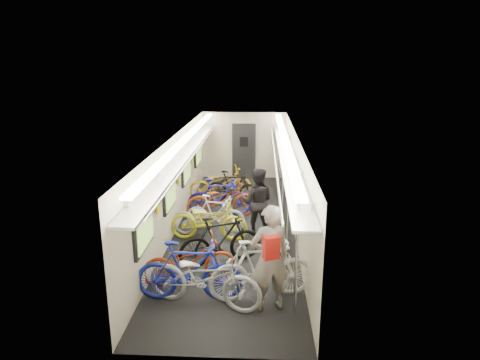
# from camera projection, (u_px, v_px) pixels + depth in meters

# --- Properties ---
(train_car_shell) EXTENTS (10.00, 10.00, 10.00)m
(train_car_shell) POSITION_uv_depth(u_px,v_px,m) (223.00, 159.00, 11.28)
(train_car_shell) COLOR black
(train_car_shell) RESTS_ON ground
(bicycle_0) EXTENTS (2.21, 1.22, 1.10)m
(bicycle_0) POSITION_uv_depth(u_px,v_px,m) (204.00, 277.00, 7.39)
(bicycle_0) COLOR #B6B5BA
(bicycle_0) RESTS_ON ground
(bicycle_1) EXTENTS (1.91, 0.55, 1.14)m
(bicycle_1) POSITION_uv_depth(u_px,v_px,m) (189.00, 271.00, 7.56)
(bicycle_1) COLOR #1C29AA
(bicycle_1) RESTS_ON ground
(bicycle_2) EXTENTS (1.89, 1.12, 0.94)m
(bicycle_2) POSITION_uv_depth(u_px,v_px,m) (189.00, 261.00, 8.18)
(bicycle_2) COLOR #982F10
(bicycle_2) RESTS_ON ground
(bicycle_3) EXTENTS (1.87, 1.24, 1.10)m
(bicycle_3) POSITION_uv_depth(u_px,v_px,m) (221.00, 240.00, 8.92)
(bicycle_3) COLOR black
(bicycle_3) RESTS_ON ground
(bicycle_4) EXTENTS (1.89, 0.76, 0.98)m
(bicycle_4) POSITION_uv_depth(u_px,v_px,m) (209.00, 220.00, 10.20)
(bicycle_4) COLOR yellow
(bicycle_4) RESTS_ON ground
(bicycle_5) EXTENTS (1.60, 0.74, 0.93)m
(bicycle_5) POSITION_uv_depth(u_px,v_px,m) (216.00, 213.00, 10.75)
(bicycle_5) COLOR white
(bicycle_5) RESTS_ON ground
(bicycle_6) EXTENTS (1.88, 0.95, 0.94)m
(bicycle_6) POSITION_uv_depth(u_px,v_px,m) (207.00, 218.00, 10.37)
(bicycle_6) COLOR silver
(bicycle_6) RESTS_ON ground
(bicycle_7) EXTENTS (1.82, 0.63, 1.07)m
(bicycle_7) POSITION_uv_depth(u_px,v_px,m) (220.00, 197.00, 11.78)
(bicycle_7) COLOR navy
(bicycle_7) RESTS_ON ground
(bicycle_8) EXTENTS (2.02, 1.08, 1.01)m
(bicycle_8) POSITION_uv_depth(u_px,v_px,m) (221.00, 200.00, 11.68)
(bicycle_8) COLOR #983910
(bicycle_8) RESTS_ON ground
(bicycle_9) EXTENTS (1.71, 0.79, 0.99)m
(bicycle_9) POSITION_uv_depth(u_px,v_px,m) (233.00, 187.00, 12.84)
(bicycle_9) COLOR black
(bicycle_9) RESTS_ON ground
(bicycle_10) EXTENTS (2.08, 1.25, 1.03)m
(bicycle_10) POSITION_uv_depth(u_px,v_px,m) (221.00, 183.00, 13.16)
(bicycle_10) COLOR gold
(bicycle_10) RESTS_ON ground
(bicycle_11) EXTENTS (2.00, 1.03, 1.16)m
(bicycle_11) POSITION_uv_depth(u_px,v_px,m) (262.00, 269.00, 7.61)
(bicycle_11) COLOR white
(bicycle_11) RESTS_ON ground
(passenger_near) EXTENTS (0.80, 0.65, 1.90)m
(passenger_near) POSITION_uv_depth(u_px,v_px,m) (270.00, 258.00, 7.22)
(passenger_near) COLOR gray
(passenger_near) RESTS_ON ground
(passenger_mid) EXTENTS (0.89, 0.74, 1.67)m
(passenger_mid) POSITION_uv_depth(u_px,v_px,m) (257.00, 201.00, 10.48)
(passenger_mid) COLOR black
(passenger_mid) RESTS_ON ground
(backpack) EXTENTS (0.29, 0.22, 0.38)m
(backpack) POSITION_uv_depth(u_px,v_px,m) (271.00, 248.00, 6.84)
(backpack) COLOR #B31811
(backpack) RESTS_ON passenger_near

